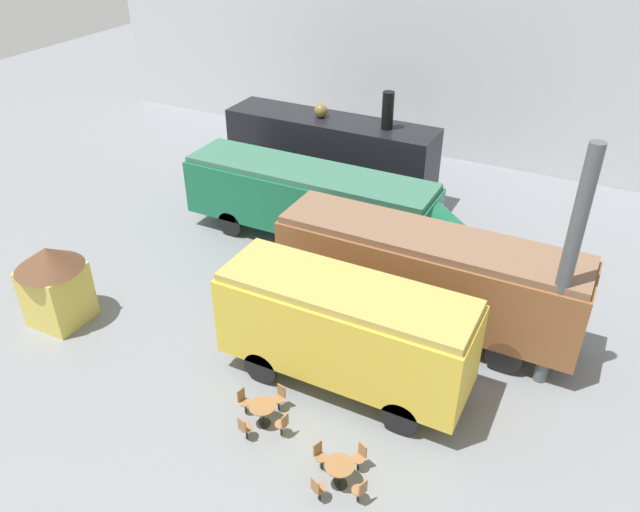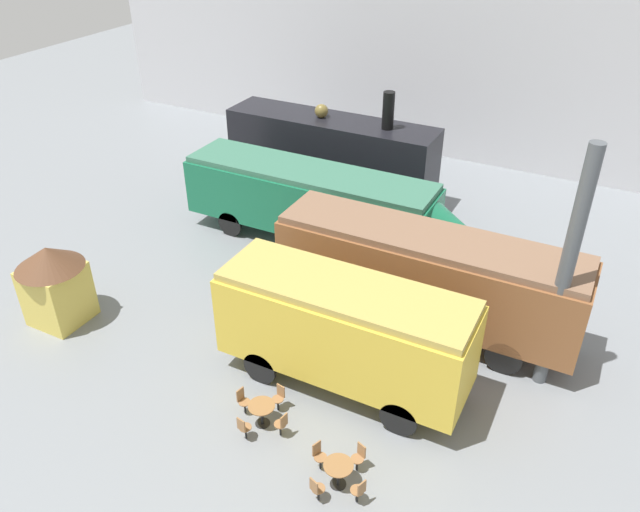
# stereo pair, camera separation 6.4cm
# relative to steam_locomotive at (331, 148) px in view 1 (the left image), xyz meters

# --- Properties ---
(ground_plane) EXTENTS (80.00, 80.00, 0.00)m
(ground_plane) POSITION_rel_steam_locomotive_xyz_m (3.93, -8.85, -2.37)
(ground_plane) COLOR gray
(backdrop_wall) EXTENTS (44.00, 0.15, 9.00)m
(backdrop_wall) POSITION_rel_steam_locomotive_xyz_m (3.93, 7.07, 2.13)
(backdrop_wall) COLOR silver
(backdrop_wall) RESTS_ON ground_plane
(steam_locomotive) EXTENTS (10.27, 2.42, 5.52)m
(steam_locomotive) POSITION_rel_steam_locomotive_xyz_m (0.00, 0.00, 0.00)
(steam_locomotive) COLOR black
(steam_locomotive) RESTS_ON ground_plane
(streamlined_locomotive) EXTENTS (12.88, 2.70, 3.32)m
(streamlined_locomotive) POSITION_rel_steam_locomotive_xyz_m (1.98, -4.57, -0.37)
(streamlined_locomotive) COLOR #196B47
(streamlined_locomotive) RESTS_ON ground_plane
(passenger_coach_wooden) EXTENTS (10.40, 2.53, 3.66)m
(passenger_coach_wooden) POSITION_rel_steam_locomotive_xyz_m (7.59, -8.00, -0.17)
(passenger_coach_wooden) COLOR brown
(passenger_coach_wooden) RESTS_ON ground_plane
(passenger_coach_vintage) EXTENTS (7.70, 2.58, 3.64)m
(passenger_coach_vintage) POSITION_rel_steam_locomotive_xyz_m (6.36, -11.89, -0.20)
(passenger_coach_vintage) COLOR gold
(passenger_coach_vintage) RESTS_ON ground_plane
(cafe_table_near) EXTENTS (0.79, 0.79, 0.74)m
(cafe_table_near) POSITION_rel_steam_locomotive_xyz_m (5.02, -14.59, -1.81)
(cafe_table_near) COLOR black
(cafe_table_near) RESTS_ON ground_plane
(cafe_table_mid) EXTENTS (0.80, 0.80, 0.76)m
(cafe_table_mid) POSITION_rel_steam_locomotive_xyz_m (7.92, -15.48, -1.79)
(cafe_table_mid) COLOR black
(cafe_table_mid) RESTS_ON ground_plane
(cafe_chair_0) EXTENTS (0.38, 0.36, 0.87)m
(cafe_chair_0) POSITION_rel_steam_locomotive_xyz_m (4.27, -14.45, -1.86)
(cafe_chair_0) COLOR black
(cafe_chair_0) RESTS_ON ground_plane
(cafe_chair_1) EXTENTS (0.36, 0.38, 0.87)m
(cafe_chair_1) POSITION_rel_steam_locomotive_xyz_m (4.88, -15.34, -1.86)
(cafe_chair_1) COLOR black
(cafe_chair_1) RESTS_ON ground_plane
(cafe_chair_2) EXTENTS (0.38, 0.36, 0.87)m
(cafe_chair_2) POSITION_rel_steam_locomotive_xyz_m (5.78, -14.73, -1.86)
(cafe_chair_2) COLOR black
(cafe_chair_2) RESTS_ON ground_plane
(cafe_chair_3) EXTENTS (0.36, 0.38, 0.87)m
(cafe_chair_3) POSITION_rel_steam_locomotive_xyz_m (5.16, -13.83, -1.86)
(cafe_chair_3) COLOR black
(cafe_chair_3) RESTS_ON ground_plane
(cafe_chair_4) EXTENTS (0.39, 0.38, 0.87)m
(cafe_chair_4) POSITION_rel_steam_locomotive_xyz_m (7.20, -15.21, -1.86)
(cafe_chair_4) COLOR black
(cafe_chair_4) RESTS_ON ground_plane
(cafe_chair_5) EXTENTS (0.38, 0.39, 0.87)m
(cafe_chair_5) POSITION_rel_steam_locomotive_xyz_m (7.64, -16.20, -1.86)
(cafe_chair_5) COLOR black
(cafe_chair_5) RESTS_ON ground_plane
(cafe_chair_6) EXTENTS (0.39, 0.38, 0.87)m
(cafe_chair_6) POSITION_rel_steam_locomotive_xyz_m (8.64, -15.76, -1.86)
(cafe_chair_6) COLOR black
(cafe_chair_6) RESTS_ON ground_plane
(cafe_chair_7) EXTENTS (0.38, 0.39, 0.87)m
(cafe_chair_7) POSITION_rel_steam_locomotive_xyz_m (8.19, -14.76, -1.86)
(cafe_chair_7) COLOR black
(cafe_chair_7) RESTS_ON ground_plane
(visitor_person) EXTENTS (0.34, 0.34, 1.71)m
(visitor_person) POSITION_rel_steam_locomotive_xyz_m (1.54, -10.58, -1.43)
(visitor_person) COLOR #262633
(visitor_person) RESTS_ON ground_plane
(ticket_kiosk) EXTENTS (2.34, 2.34, 3.00)m
(ticket_kiosk) POSITION_rel_steam_locomotive_xyz_m (-4.01, -13.61, -0.69)
(ticket_kiosk) COLOR #DBC151
(ticket_kiosk) RESTS_ON ground_plane
(support_pillar) EXTENTS (0.44, 0.44, 8.00)m
(support_pillar) POSITION_rel_steam_locomotive_xyz_m (11.87, -8.96, 1.63)
(support_pillar) COLOR #4C5156
(support_pillar) RESTS_ON ground_plane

